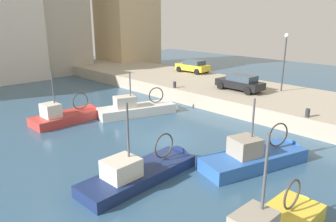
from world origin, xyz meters
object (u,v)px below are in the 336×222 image
Objects in this scene: fishing_boat_white at (141,112)px; mooring_bollard_mid at (175,85)px; fishing_boat_red at (70,119)px; quay_streetlamp at (285,53)px; fishing_boat_navy at (145,175)px; parked_car_yellow at (193,66)px; fishing_boat_blue at (259,162)px; parked_car_black at (240,83)px; mooring_bollard_south at (308,113)px.

fishing_boat_white reaches higher than mooring_bollard_mid.
quay_streetlamp is at bearing -28.95° from fishing_boat_red.
fishing_boat_navy is 1.41× the size of quay_streetlamp.
fishing_boat_white is 10.36m from fishing_boat_navy.
parked_car_yellow is at bearing 10.51° from fishing_boat_red.
parked_car_black is at bearing 39.27° from fishing_boat_blue.
mooring_bollard_south is at bearing -66.31° from fishing_boat_white.
fishing_boat_white is at bearing 113.69° from mooring_bollard_south.
quay_streetlamp reaches higher than fishing_boat_navy.
fishing_boat_white is 11.99m from mooring_bollard_south.
fishing_boat_red is 17.97m from quay_streetlamp.
fishing_boat_red is 14.22m from parked_car_black.
quay_streetlamp is (5.65, 4.74, 2.98)m from mooring_bollard_south.
quay_streetlamp is (2.45, -2.53, 2.54)m from parked_car_black.
fishing_boat_blue is 6.11m from mooring_bollard_south.
parked_car_black is at bearing 134.11° from quay_streetlamp.
mooring_bollard_mid is (-7.19, -4.29, -0.44)m from parked_car_yellow.
mooring_bollard_south and mooring_bollard_mid have the same top height.
fishing_boat_blue reaches higher than mooring_bollard_south.
fishing_boat_red is at bearing 151.05° from quay_streetlamp.
fishing_boat_white is 12.66× the size of mooring_bollard_mid.
fishing_boat_navy is at bearing -127.86° from fishing_boat_white.
fishing_boat_blue is at bearing -156.87° from quay_streetlamp.
fishing_boat_white reaches higher than parked_car_black.
quay_streetlamp is at bearing -97.57° from parked_car_yellow.
fishing_boat_navy reaches higher than parked_car_yellow.
fishing_boat_blue is at bearing -74.75° from fishing_boat_red.
fishing_boat_red is 10.15× the size of mooring_bollard_mid.
fishing_boat_navy reaches higher than parked_car_black.
mooring_bollard_south is 7.95m from quay_streetlamp.
quay_streetlamp is at bearing -45.89° from parked_car_black.
mooring_bollard_south is at bearing -53.90° from fishing_boat_red.
fishing_boat_red is at bearing 81.64° from fishing_boat_navy.
fishing_boat_navy reaches higher than fishing_boat_white.
parked_car_yellow is 7.16× the size of mooring_bollard_south.
mooring_bollard_south is at bearing -13.76° from fishing_boat_navy.
parked_car_yellow is (11.97, 5.38, 1.80)m from fishing_boat_white.
parked_car_yellow is at bearing 82.43° from quay_streetlamp.
quay_streetlamp reaches higher than fishing_boat_white.
fishing_boat_red is 10.15× the size of mooring_bollard_south.
fishing_boat_white is 1.77× the size of parked_car_yellow.
fishing_boat_white is 1.25× the size of fishing_boat_red.
fishing_boat_blue is 1.62× the size of parked_car_black.
fishing_boat_white is 1.03× the size of fishing_boat_blue.
quay_streetlamp is at bearing 23.13° from fishing_boat_blue.
parked_car_black is at bearing -24.78° from fishing_boat_red.
fishing_boat_red reaches higher than fishing_boat_white.
fishing_boat_blue is at bearing -140.73° from parked_car_black.
mooring_bollard_mid is at bearing 124.04° from parked_car_black.
mooring_bollard_mid is (9.61, -1.17, 1.35)m from fishing_boat_red.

